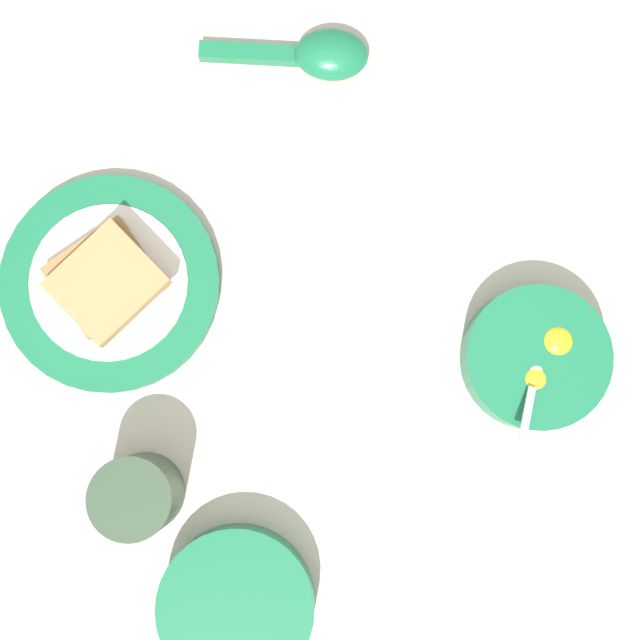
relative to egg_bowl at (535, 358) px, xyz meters
The scene contains 7 objects.
ground_plane 0.20m from the egg_bowl, 27.16° to the right, with size 3.00×3.00×0.00m, color beige.
egg_bowl is the anchor object (origin of this frame).
toast_plate 0.40m from the egg_bowl, 23.54° to the right, with size 0.21×0.21×0.02m.
toast_sandwich 0.40m from the egg_bowl, 23.45° to the right, with size 0.12×0.12×0.03m.
soup_spoon 0.36m from the egg_bowl, 68.94° to the right, with size 0.17×0.08×0.03m.
congee_bowl 0.35m from the egg_bowl, 25.77° to the left, with size 0.14×0.14×0.04m.
drinking_cup 0.38m from the egg_bowl, ahead, with size 0.07×0.07×0.08m.
Camera 1 is at (0.02, 0.09, 0.84)m, focal length 50.00 mm.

